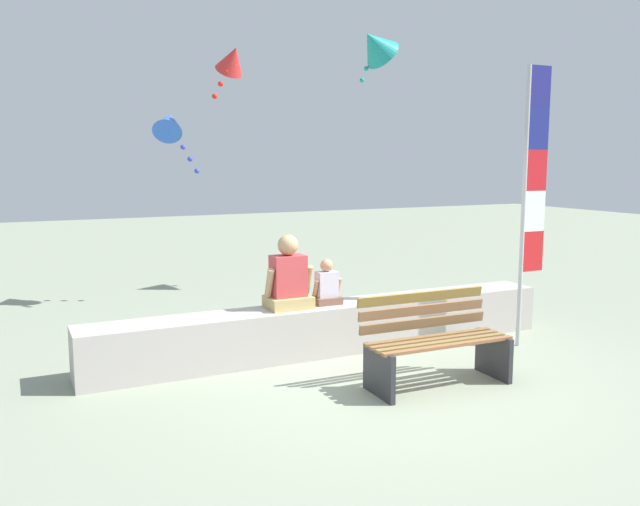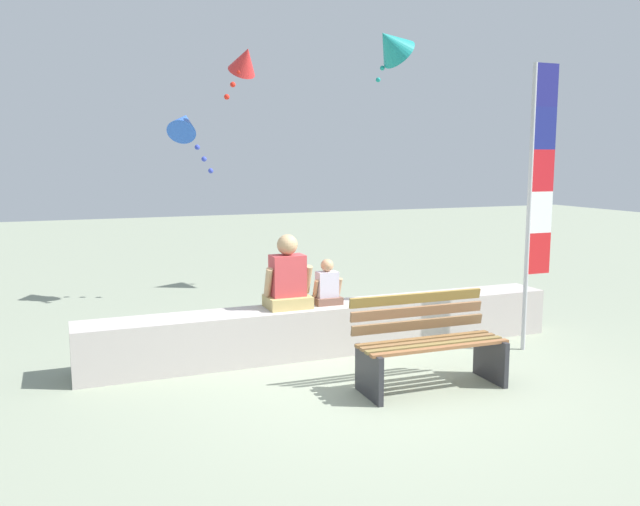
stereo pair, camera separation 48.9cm
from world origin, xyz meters
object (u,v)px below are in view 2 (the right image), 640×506
object	(u,v)px
park_bench	(428,345)
kite_teal	(391,44)
flag_banner	(537,187)
kite_red	(244,61)
person_adult	(288,279)
person_child	(327,286)
kite_blue	(184,124)

from	to	relation	value
park_bench	kite_teal	bearing A→B (deg)	66.99
flag_banner	kite_red	world-z (taller)	kite_red
person_adult	kite_teal	bearing A→B (deg)	46.47
person_child	flag_banner	size ratio (longest dim) A/B	0.16
park_bench	flag_banner	bearing A→B (deg)	20.40
flag_banner	kite_red	size ratio (longest dim) A/B	3.80
park_bench	person_adult	xyz separation A→B (m)	(-0.94, 1.47, 0.47)
park_bench	kite_teal	xyz separation A→B (m)	(1.88, 4.43, 3.65)
person_child	flag_banner	xyz separation A→B (m)	(2.25, -0.80, 1.13)
person_adult	kite_red	size ratio (longest dim) A/B	0.96
kite_teal	kite_blue	xyz separation A→B (m)	(-3.29, 0.47, -1.32)
kite_teal	kite_red	bearing A→B (deg)	-175.79
park_bench	person_adult	size ratio (longest dim) A/B	1.78
person_adult	flag_banner	world-z (taller)	flag_banner
flag_banner	kite_red	distance (m)	4.66
person_adult	flag_banner	bearing A→B (deg)	-16.40
park_bench	kite_red	distance (m)	5.37
flag_banner	kite_red	xyz separation A→B (m)	(-2.41, 3.58, 1.74)
park_bench	kite_teal	world-z (taller)	kite_teal
person_adult	person_child	distance (m)	0.49
person_adult	kite_blue	world-z (taller)	kite_blue
flag_banner	person_adult	bearing A→B (deg)	163.60
park_bench	flag_banner	world-z (taller)	flag_banner
person_child	kite_teal	distance (m)	5.01
person_child	kite_teal	xyz separation A→B (m)	(2.34, 2.96, 3.30)
park_bench	kite_blue	distance (m)	5.61
park_bench	kite_red	xyz separation A→B (m)	(-0.62, 4.25, 3.22)
kite_red	kite_blue	distance (m)	1.36
person_adult	person_child	xyz separation A→B (m)	(0.48, 0.00, -0.12)
kite_blue	park_bench	bearing A→B (deg)	-73.94
person_child	kite_red	world-z (taller)	kite_red
kite_red	person_child	bearing A→B (deg)	-86.61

